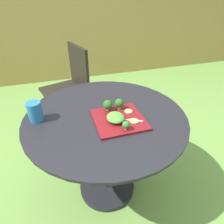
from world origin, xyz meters
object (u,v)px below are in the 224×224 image
(patio_chair, at_px, (71,82))
(salad_plate, at_px, (119,120))
(drinking_glass, at_px, (35,113))
(fork, at_px, (127,120))

(patio_chair, bearing_deg, salad_plate, -81.03)
(patio_chair, xyz_separation_m, drinking_glass, (-0.29, -0.97, 0.26))
(salad_plate, relative_size, drinking_glass, 2.45)
(salad_plate, bearing_deg, drinking_glass, 162.37)
(patio_chair, height_order, drinking_glass, patio_chair)
(salad_plate, height_order, drinking_glass, drinking_glass)
(patio_chair, relative_size, salad_plate, 3.05)
(salad_plate, xyz_separation_m, drinking_glass, (-0.47, 0.15, 0.05))
(patio_chair, xyz_separation_m, salad_plate, (0.18, -1.12, 0.21))
(fork, bearing_deg, patio_chair, 100.70)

